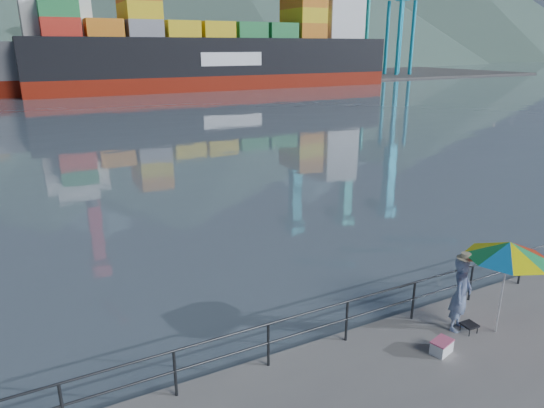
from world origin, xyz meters
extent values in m
cube|color=slate|center=(0.00, 130.00, 0.00)|extent=(500.00, 280.00, 0.00)
cube|color=#514F4C|center=(10.00, 93.00, 0.00)|extent=(200.00, 40.00, 0.40)
cylinder|color=#2D3033|center=(0.00, 1.70, 1.00)|extent=(22.00, 0.05, 0.05)
cylinder|color=#2D3033|center=(0.00, 1.70, 0.55)|extent=(22.00, 0.05, 0.05)
cube|color=#2D3033|center=(0.00, 1.70, 0.50)|extent=(22.00, 0.06, 1.00)
cube|color=yellow|center=(10.00, 92.00, 1.30)|extent=(6.00, 2.40, 2.60)
cube|color=orange|center=(16.50, 92.00, 1.30)|extent=(6.00, 2.40, 2.60)
cube|color=red|center=(23.00, 92.00, 2.60)|extent=(6.00, 2.40, 5.20)
cube|color=gray|center=(29.50, 92.00, 3.90)|extent=(6.00, 2.40, 7.80)
cube|color=yellow|center=(36.00, 92.00, 3.90)|extent=(6.00, 2.40, 7.80)
cube|color=#267F3F|center=(42.50, 92.00, 3.90)|extent=(6.00, 2.40, 7.80)
cube|color=yellow|center=(49.00, 92.00, 2.60)|extent=(6.00, 2.40, 5.20)
cube|color=gray|center=(55.50, 92.00, 3.90)|extent=(6.00, 2.40, 7.80)
cube|color=#267F3F|center=(62.00, 92.00, 3.90)|extent=(6.00, 2.40, 7.80)
cube|color=orange|center=(10.00, 95.00, 3.90)|extent=(6.00, 2.40, 7.80)
cube|color=orange|center=(16.50, 95.00, 2.60)|extent=(6.00, 2.40, 5.20)
cube|color=orange|center=(23.00, 95.00, 2.60)|extent=(6.00, 2.40, 5.20)
cube|color=#194CA5|center=(29.50, 95.00, 1.30)|extent=(6.00, 2.40, 2.60)
cube|color=yellow|center=(36.00, 95.00, 1.30)|extent=(6.00, 2.40, 2.60)
cube|color=yellow|center=(42.50, 95.00, 1.30)|extent=(6.00, 2.40, 2.60)
cube|color=#267F3F|center=(49.00, 95.00, 3.90)|extent=(6.00, 2.40, 7.80)
cube|color=#267F3F|center=(55.50, 95.00, 1.30)|extent=(6.00, 2.40, 2.60)
cube|color=orange|center=(62.00, 95.00, 2.60)|extent=(6.00, 2.40, 5.20)
imported|color=navy|center=(3.64, 0.87, 0.91)|extent=(0.78, 0.66, 1.81)
cylinder|color=white|center=(4.36, 0.33, 1.05)|extent=(0.04, 0.04, 2.10)
cone|color=#FDFE05|center=(4.36, 0.33, 2.10)|extent=(1.92, 1.92, 0.39)
cube|color=black|center=(3.77, 0.62, 0.20)|extent=(0.34, 0.34, 0.04)
cube|color=#2D3033|center=(3.77, 0.62, 0.09)|extent=(0.28, 0.28, 0.18)
cube|color=white|center=(2.58, 0.33, 0.14)|extent=(0.54, 0.43, 0.28)
cylinder|color=black|center=(3.69, 1.81, 0.00)|extent=(0.47, 1.79, 1.30)
cube|color=silver|center=(1.80, 73.43, 10.50)|extent=(9.00, 8.02, 7.00)
cube|color=maroon|center=(25.48, 70.40, 0.75)|extent=(59.07, 9.85, 2.50)
cube|color=black|center=(25.48, 70.40, 4.80)|extent=(59.07, 9.85, 5.60)
cube|color=silver|center=(47.93, 70.40, 12.60)|extent=(7.00, 7.88, 10.00)
camera|label=1|loc=(-4.96, -6.04, 6.45)|focal=32.00mm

